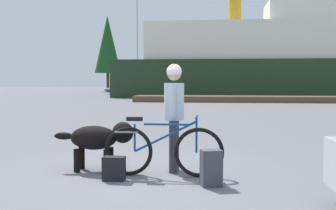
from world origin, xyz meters
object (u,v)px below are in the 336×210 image
at_px(ferry_boat, 273,62).
at_px(backpack, 211,168).
at_px(bicycle, 162,150).
at_px(dog, 99,138).
at_px(handbag_pannier, 114,169).
at_px(person_cyclist, 174,107).
at_px(sailboat_moored, 137,89).

bearing_deg(ferry_boat, backpack, -99.10).
distance_m(bicycle, dog, 1.11).
xyz_separation_m(dog, handbag_pannier, (0.39, -0.61, -0.36)).
distance_m(person_cyclist, sailboat_moored, 37.24).
bearing_deg(person_cyclist, handbag_pannier, -138.78).
relative_size(bicycle, sailboat_moored, 0.19).
relative_size(bicycle, person_cyclist, 1.07).
xyz_separation_m(ferry_boat, sailboat_moored, (-13.16, 5.25, -2.57)).
bearing_deg(dog, sailboat_moored, 99.62).
bearing_deg(backpack, person_cyclist, 124.25).
bearing_deg(handbag_pannier, person_cyclist, 41.22).
distance_m(dog, handbag_pannier, 0.81).
bearing_deg(sailboat_moored, ferry_boat, -21.75).
bearing_deg(ferry_boat, person_cyclist, -100.43).
bearing_deg(sailboat_moored, dog, -80.38).
bearing_deg(dog, bicycle, -13.81).
xyz_separation_m(backpack, ferry_boat, (5.15, 32.13, 2.84)).
distance_m(person_cyclist, backpack, 1.33).
bearing_deg(backpack, ferry_boat, 80.90).
distance_m(dog, sailboat_moored, 37.12).
bearing_deg(handbag_pannier, bicycle, 27.05).
distance_m(person_cyclist, dog, 1.32).
height_order(backpack, ferry_boat, ferry_boat).
xyz_separation_m(dog, backpack, (1.81, -0.78, -0.28)).
height_order(person_cyclist, dog, person_cyclist).
height_order(handbag_pannier, ferry_boat, ferry_boat).
relative_size(bicycle, handbag_pannier, 5.23).
relative_size(dog, backpack, 2.59).
bearing_deg(ferry_boat, bicycle, -100.56).
xyz_separation_m(bicycle, person_cyclist, (0.14, 0.37, 0.64)).
height_order(dog, sailboat_moored, sailboat_moored).
xyz_separation_m(dog, ferry_boat, (6.96, 31.35, 2.56)).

